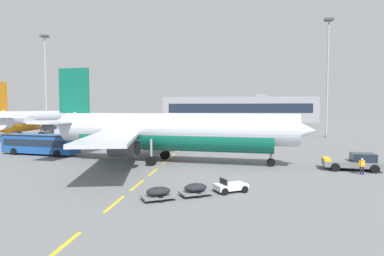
{
  "coord_description": "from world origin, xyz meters",
  "views": [
    {
      "loc": [
        26.07,
        -19.57,
        6.71
      ],
      "look_at": [
        20.89,
        25.4,
        4.09
      ],
      "focal_mm": 30.47,
      "sensor_mm": 36.0,
      "label": 1
    }
  ],
  "objects_px": {
    "baggage_train": "(196,189)",
    "fuel_service_truck": "(66,138)",
    "apron_light_mast_near": "(45,73)",
    "airliner_foreground": "(169,131)",
    "apron_light_mast_far": "(328,65)",
    "pushback_tug": "(354,162)",
    "airliner_mid_left": "(33,120)",
    "apron_shuttle_bus": "(40,143)",
    "ground_crew_worker": "(362,165)"
  },
  "relations": [
    {
      "from": "airliner_foreground",
      "to": "apron_light_mast_near",
      "type": "bearing_deg",
      "value": 134.54
    },
    {
      "from": "apron_light_mast_near",
      "to": "airliner_foreground",
      "type": "bearing_deg",
      "value": -45.46
    },
    {
      "from": "airliner_foreground",
      "to": "apron_light_mast_near",
      "type": "xyz_separation_m",
      "value": [
        -41.02,
        41.68,
        12.21
      ]
    },
    {
      "from": "ground_crew_worker",
      "to": "apron_light_mast_far",
      "type": "bearing_deg",
      "value": 78.38
    },
    {
      "from": "airliner_mid_left",
      "to": "apron_light_mast_far",
      "type": "bearing_deg",
      "value": 3.64
    },
    {
      "from": "baggage_train",
      "to": "pushback_tug",
      "type": "bearing_deg",
      "value": 37.92
    },
    {
      "from": "airliner_mid_left",
      "to": "ground_crew_worker",
      "type": "relative_size",
      "value": 20.97
    },
    {
      "from": "airliner_foreground",
      "to": "baggage_train",
      "type": "bearing_deg",
      "value": -72.12
    },
    {
      "from": "apron_shuttle_bus",
      "to": "baggage_train",
      "type": "distance_m",
      "value": 32.19
    },
    {
      "from": "fuel_service_truck",
      "to": "apron_light_mast_far",
      "type": "bearing_deg",
      "value": 25.92
    },
    {
      "from": "pushback_tug",
      "to": "airliner_foreground",
      "type": "bearing_deg",
      "value": 172.6
    },
    {
      "from": "apron_shuttle_bus",
      "to": "apron_light_mast_far",
      "type": "bearing_deg",
      "value": 34.84
    },
    {
      "from": "fuel_service_truck",
      "to": "apron_light_mast_near",
      "type": "xyz_separation_m",
      "value": [
        -19.68,
        26.98,
        14.52
      ]
    },
    {
      "from": "baggage_train",
      "to": "fuel_service_truck",
      "type": "bearing_deg",
      "value": 131.15
    },
    {
      "from": "baggage_train",
      "to": "ground_crew_worker",
      "type": "height_order",
      "value": "ground_crew_worker"
    },
    {
      "from": "airliner_foreground",
      "to": "ground_crew_worker",
      "type": "height_order",
      "value": "airliner_foreground"
    },
    {
      "from": "pushback_tug",
      "to": "fuel_service_truck",
      "type": "height_order",
      "value": "fuel_service_truck"
    },
    {
      "from": "ground_crew_worker",
      "to": "airliner_mid_left",
      "type": "bearing_deg",
      "value": 146.8
    },
    {
      "from": "ground_crew_worker",
      "to": "pushback_tug",
      "type": "bearing_deg",
      "value": 86.08
    },
    {
      "from": "fuel_service_truck",
      "to": "baggage_train",
      "type": "height_order",
      "value": "fuel_service_truck"
    },
    {
      "from": "airliner_foreground",
      "to": "pushback_tug",
      "type": "relative_size",
      "value": 5.49
    },
    {
      "from": "airliner_foreground",
      "to": "pushback_tug",
      "type": "distance_m",
      "value": 21.64
    },
    {
      "from": "ground_crew_worker",
      "to": "apron_shuttle_bus",
      "type": "bearing_deg",
      "value": 166.42
    },
    {
      "from": "baggage_train",
      "to": "ground_crew_worker",
      "type": "bearing_deg",
      "value": 32.24
    },
    {
      "from": "airliner_foreground",
      "to": "baggage_train",
      "type": "relative_size",
      "value": 4.25
    },
    {
      "from": "baggage_train",
      "to": "apron_light_mast_far",
      "type": "height_order",
      "value": "apron_light_mast_far"
    },
    {
      "from": "ground_crew_worker",
      "to": "apron_light_mast_far",
      "type": "height_order",
      "value": "apron_light_mast_far"
    },
    {
      "from": "apron_shuttle_bus",
      "to": "apron_light_mast_near",
      "type": "distance_m",
      "value": 44.86
    },
    {
      "from": "airliner_mid_left",
      "to": "ground_crew_worker",
      "type": "distance_m",
      "value": 74.13
    },
    {
      "from": "airliner_foreground",
      "to": "fuel_service_truck",
      "type": "relative_size",
      "value": 4.74
    },
    {
      "from": "apron_light_mast_near",
      "to": "apron_light_mast_far",
      "type": "relative_size",
      "value": 0.94
    },
    {
      "from": "apron_light_mast_far",
      "to": "apron_shuttle_bus",
      "type": "bearing_deg",
      "value": -145.16
    },
    {
      "from": "fuel_service_truck",
      "to": "baggage_train",
      "type": "xyz_separation_m",
      "value": [
        26.32,
        -30.12,
        -1.12
      ]
    },
    {
      "from": "baggage_train",
      "to": "apron_light_mast_far",
      "type": "relative_size",
      "value": 0.3
    },
    {
      "from": "pushback_tug",
      "to": "fuel_service_truck",
      "type": "xyz_separation_m",
      "value": [
        -42.59,
        17.45,
        0.74
      ]
    },
    {
      "from": "apron_light_mast_far",
      "to": "apron_light_mast_near",
      "type": "bearing_deg",
      "value": 178.5
    },
    {
      "from": "apron_shuttle_bus",
      "to": "ground_crew_worker",
      "type": "bearing_deg",
      "value": -13.58
    },
    {
      "from": "airliner_foreground",
      "to": "apron_shuttle_bus",
      "type": "distance_m",
      "value": 20.79
    },
    {
      "from": "fuel_service_truck",
      "to": "apron_light_mast_far",
      "type": "distance_m",
      "value": 59.49
    },
    {
      "from": "apron_shuttle_bus",
      "to": "pushback_tug",
      "type": "bearing_deg",
      "value": -10.19
    },
    {
      "from": "ground_crew_worker",
      "to": "airliner_foreground",
      "type": "bearing_deg",
      "value": 165.93
    },
    {
      "from": "airliner_foreground",
      "to": "ground_crew_worker",
      "type": "xyz_separation_m",
      "value": [
        21.07,
        -5.28,
        -2.99
      ]
    },
    {
      "from": "apron_shuttle_bus",
      "to": "apron_light_mast_far",
      "type": "distance_m",
      "value": 63.37
    },
    {
      "from": "apron_shuttle_bus",
      "to": "fuel_service_truck",
      "type": "xyz_separation_m",
      "value": [
        -1.21,
        10.02,
        -0.1
      ]
    },
    {
      "from": "pushback_tug",
      "to": "airliner_mid_left",
      "type": "height_order",
      "value": "airliner_mid_left"
    },
    {
      "from": "baggage_train",
      "to": "airliner_mid_left",
      "type": "bearing_deg",
      "value": 132.14
    },
    {
      "from": "apron_light_mast_far",
      "to": "pushback_tug",
      "type": "bearing_deg",
      "value": -102.06
    },
    {
      "from": "airliner_foreground",
      "to": "apron_light_mast_near",
      "type": "distance_m",
      "value": 59.74
    },
    {
      "from": "fuel_service_truck",
      "to": "apron_light_mast_near",
      "type": "relative_size",
      "value": 0.28
    },
    {
      "from": "airliner_mid_left",
      "to": "apron_light_mast_far",
      "type": "height_order",
      "value": "apron_light_mast_far"
    }
  ]
}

